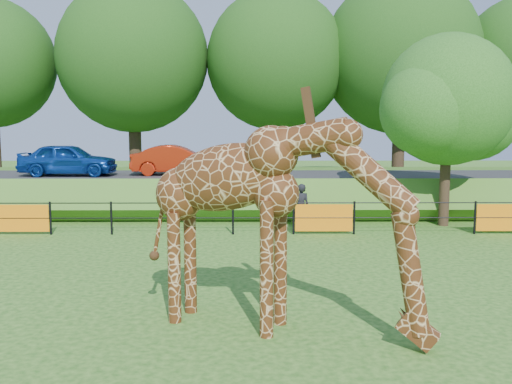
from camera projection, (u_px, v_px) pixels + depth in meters
ground at (220, 316)px, 10.88m from camera, size 90.00×90.00×0.00m
giraffe at (283, 226)px, 9.85m from camera, size 5.25×2.94×3.77m
perimeter_fence at (233, 218)px, 18.75m from camera, size 28.07×0.10×1.10m
embankment at (238, 189)px, 26.18m from camera, size 40.00×9.00×1.30m
road at (237, 176)px, 24.61m from camera, size 40.00×5.00×0.12m
car_blue at (68, 160)px, 24.21m from camera, size 4.07×1.66×1.38m
car_red at (177, 160)px, 24.65m from camera, size 3.94×1.50×1.28m
visitor at (301, 207)px, 19.47m from camera, size 0.62×0.44×1.61m
tree_east at (450, 105)px, 19.98m from camera, size 5.40×4.71×6.76m
bg_tree_line at (274, 59)px, 31.86m from camera, size 37.30×8.80×11.82m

